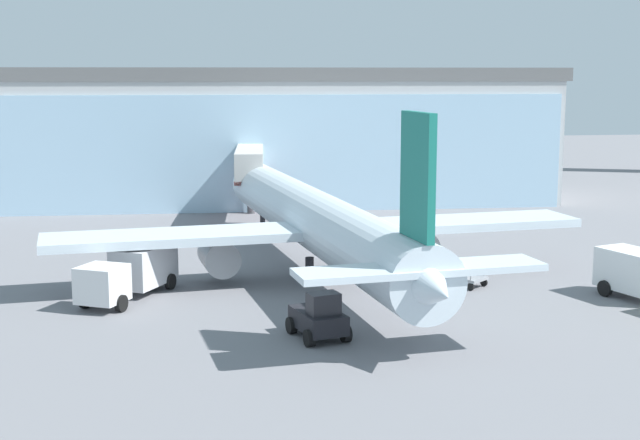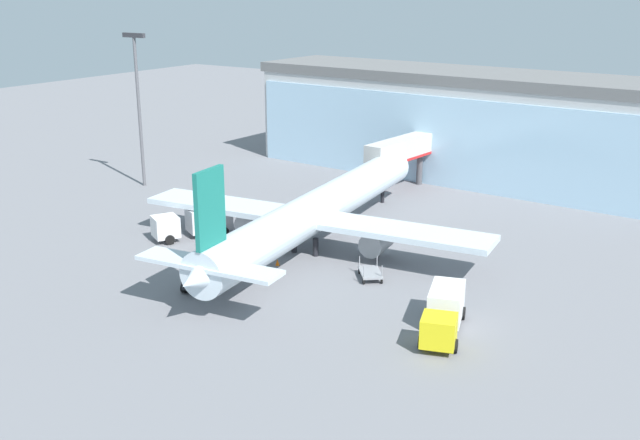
{
  "view_description": "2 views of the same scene",
  "coord_description": "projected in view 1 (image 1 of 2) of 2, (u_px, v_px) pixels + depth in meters",
  "views": [
    {
      "loc": [
        -8.58,
        -47.2,
        12.25
      ],
      "look_at": [
        -0.42,
        5.12,
        3.48
      ],
      "focal_mm": 50.0,
      "sensor_mm": 36.0,
      "label": 1
    },
    {
      "loc": [
        34.7,
        -47.1,
        22.49
      ],
      "look_at": [
        -0.02,
        5.37,
        2.63
      ],
      "focal_mm": 42.0,
      "sensor_mm": 36.0,
      "label": 2
    }
  ],
  "objects": [
    {
      "name": "terminal_building",
      "position": [
        272.0,
        136.0,
        84.59
      ],
      "size": [
        54.44,
        14.77,
        12.72
      ],
      "rotation": [
        0.0,
        0.0,
        -0.04
      ],
      "color": "#B9B9B9",
      "rests_on": "ground"
    },
    {
      "name": "safety_cone_nose",
      "position": [
        331.0,
        293.0,
        48.99
      ],
      "size": [
        0.36,
        0.36,
        0.55
      ],
      "primitive_type": "cone",
      "color": "orange",
      "rests_on": "ground"
    },
    {
      "name": "jet_bridge",
      "position": [
        250.0,
        165.0,
        73.8
      ],
      "size": [
        3.28,
        11.38,
        6.1
      ],
      "rotation": [
        0.0,
        0.0,
        1.48
      ],
      "color": "beige",
      "rests_on": "ground"
    },
    {
      "name": "safety_cone_wingtip",
      "position": [
        105.0,
        284.0,
        51.0
      ],
      "size": [
        0.36,
        0.36,
        0.55
      ],
      "primitive_type": "cone",
      "color": "orange",
      "rests_on": "ground"
    },
    {
      "name": "airplane",
      "position": [
        317.0,
        222.0,
        54.03
      ],
      "size": [
        32.65,
        40.02,
        10.62
      ],
      "rotation": [
        0.0,
        0.0,
        1.69
      ],
      "color": "silver",
      "rests_on": "ground"
    },
    {
      "name": "catering_truck",
      "position": [
        131.0,
        271.0,
        48.96
      ],
      "size": [
        5.4,
        7.47,
        2.65
      ],
      "rotation": [
        0.0,
        0.0,
        4.22
      ],
      "color": "silver",
      "rests_on": "ground"
    },
    {
      "name": "pushback_tug",
      "position": [
        319.0,
        318.0,
        41.42
      ],
      "size": [
        2.83,
        3.54,
        2.3
      ],
      "rotation": [
        0.0,
        0.0,
        1.82
      ],
      "color": "black",
      "rests_on": "ground"
    },
    {
      "name": "ground",
      "position": [
        342.0,
        297.0,
        49.31
      ],
      "size": [
        240.0,
        240.0,
        0.0
      ],
      "primitive_type": "plane",
      "color": "slate"
    },
    {
      "name": "baggage_cart",
      "position": [
        461.0,
        277.0,
        51.86
      ],
      "size": [
        3.01,
        3.18,
        1.5
      ],
      "rotation": [
        0.0,
        0.0,
        2.26
      ],
      "color": "gray",
      "rests_on": "ground"
    }
  ]
}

